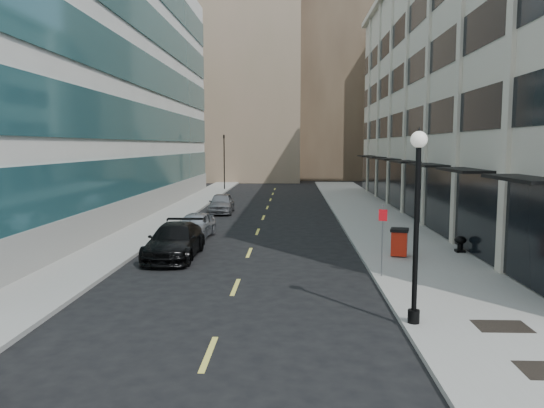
# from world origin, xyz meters

# --- Properties ---
(ground) EXTENTS (160.00, 160.00, 0.00)m
(ground) POSITION_xyz_m (0.00, 0.00, 0.00)
(ground) COLOR black
(ground) RESTS_ON ground
(sidewalk_right) EXTENTS (5.00, 80.00, 0.15)m
(sidewalk_right) POSITION_xyz_m (7.50, 20.00, 0.07)
(sidewalk_right) COLOR gray
(sidewalk_right) RESTS_ON ground
(sidewalk_left) EXTENTS (3.00, 80.00, 0.15)m
(sidewalk_left) POSITION_xyz_m (-6.50, 20.00, 0.07)
(sidewalk_left) COLOR gray
(sidewalk_left) RESTS_ON ground
(building_right) EXTENTS (15.30, 46.50, 18.25)m
(building_right) POSITION_xyz_m (16.94, 26.99, 8.99)
(building_right) COLOR #BAAF9D
(building_right) RESTS_ON ground
(building_left) EXTENTS (16.14, 46.00, 20.00)m
(building_left) POSITION_xyz_m (-15.95, 27.00, 9.99)
(building_left) COLOR white
(building_left) RESTS_ON ground
(skyline_tan_near) EXTENTS (14.00, 18.00, 28.00)m
(skyline_tan_near) POSITION_xyz_m (-4.00, 68.00, 14.00)
(skyline_tan_near) COLOR #8D725C
(skyline_tan_near) RESTS_ON ground
(skyline_brown) EXTENTS (12.00, 16.00, 34.00)m
(skyline_brown) POSITION_xyz_m (8.00, 72.00, 17.00)
(skyline_brown) COLOR brown
(skyline_brown) RESTS_ON ground
(skyline_tan_far) EXTENTS (12.00, 14.00, 22.00)m
(skyline_tan_far) POSITION_xyz_m (-14.00, 78.00, 11.00)
(skyline_tan_far) COLOR #8D725C
(skyline_tan_far) RESTS_ON ground
(skyline_stone) EXTENTS (10.00, 14.00, 20.00)m
(skyline_stone) POSITION_xyz_m (18.00, 66.00, 10.00)
(skyline_stone) COLOR #BAAF9D
(skyline_stone) RESTS_ON ground
(grate_far) EXTENTS (1.40, 1.00, 0.01)m
(grate_far) POSITION_xyz_m (7.60, 3.80, 0.15)
(grate_far) COLOR black
(grate_far) RESTS_ON sidewalk_right
(road_centerline) EXTENTS (0.15, 68.20, 0.01)m
(road_centerline) POSITION_xyz_m (0.00, 17.00, 0.01)
(road_centerline) COLOR #D8CC4C
(road_centerline) RESTS_ON ground
(traffic_signal) EXTENTS (0.66, 0.66, 6.98)m
(traffic_signal) POSITION_xyz_m (-5.50, 48.00, 5.72)
(traffic_signal) COLOR black
(traffic_signal) RESTS_ON ground
(car_black_pickup) EXTENTS (2.11, 5.19, 1.50)m
(car_black_pickup) POSITION_xyz_m (-3.20, 12.76, 0.75)
(car_black_pickup) COLOR black
(car_black_pickup) RESTS_ON ground
(car_silver_sedan) EXTENTS (1.95, 4.21, 1.40)m
(car_silver_sedan) POSITION_xyz_m (-3.20, 17.75, 0.70)
(car_silver_sedan) COLOR #9A9DA2
(car_silver_sedan) RESTS_ON ground
(car_grey_sedan) EXTENTS (1.87, 4.35, 1.46)m
(car_grey_sedan) POSITION_xyz_m (-3.20, 28.30, 0.73)
(car_grey_sedan) COLOR slate
(car_grey_sedan) RESTS_ON ground
(trash_bin) EXTENTS (0.92, 0.93, 1.22)m
(trash_bin) POSITION_xyz_m (6.65, 12.78, 0.81)
(trash_bin) COLOR #B21C0B
(trash_bin) RESTS_ON sidewalk_right
(lamppost) EXTENTS (0.44, 0.44, 5.31)m
(lamppost) POSITION_xyz_m (5.30, 4.00, 3.27)
(lamppost) COLOR black
(lamppost) RESTS_ON sidewalk_right
(sign_post) EXTENTS (0.30, 0.14, 2.66)m
(sign_post) POSITION_xyz_m (5.30, 9.20, 1.84)
(sign_post) COLOR slate
(sign_post) RESTS_ON sidewalk_right
(urn_planter) EXTENTS (0.54, 0.54, 0.74)m
(urn_planter) POSITION_xyz_m (9.60, 13.80, 0.60)
(urn_planter) COLOR black
(urn_planter) RESTS_ON sidewalk_right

